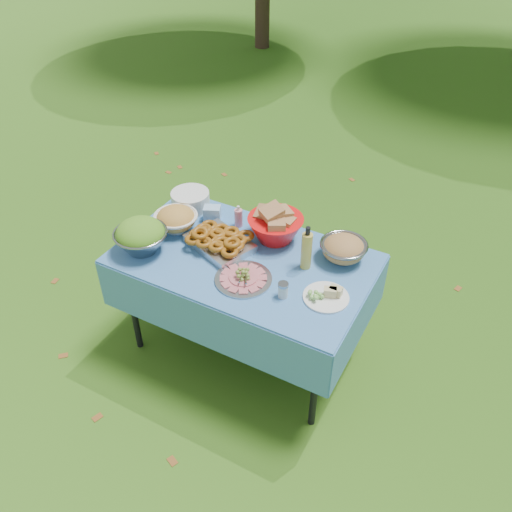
{
  "coord_description": "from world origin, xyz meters",
  "views": [
    {
      "loc": [
        1.22,
        -2.09,
        2.71
      ],
      "look_at": [
        0.08,
        0.0,
        0.8
      ],
      "focal_mm": 38.0,
      "sensor_mm": 36.0,
      "label": 1
    }
  ],
  "objects": [
    {
      "name": "wipes_box",
      "position": [
        -0.36,
        0.24,
        0.81
      ],
      "size": [
        0.13,
        0.11,
        0.09
      ],
      "primitive_type": "cube",
      "rotation": [
        0.0,
        0.0,
        0.42
      ],
      "color": "#98C7F3",
      "rests_on": "picnic_table"
    },
    {
      "name": "oil_bottle",
      "position": [
        0.35,
        0.1,
        0.9
      ],
      "size": [
        0.08,
        0.08,
        0.27
      ],
      "primitive_type": "cylinder",
      "rotation": [
        0.0,
        0.0,
        0.39
      ],
      "color": "gold",
      "rests_on": "picnic_table"
    },
    {
      "name": "salad_bowl",
      "position": [
        -0.55,
        -0.22,
        0.86
      ],
      "size": [
        0.34,
        0.34,
        0.2
      ],
      "primitive_type": null,
      "rotation": [
        0.0,
        0.0,
        -0.12
      ],
      "color": "gray",
      "rests_on": "picnic_table"
    },
    {
      "name": "cheese_plate",
      "position": [
        0.55,
        -0.09,
        0.79
      ],
      "size": [
        0.29,
        0.29,
        0.07
      ],
      "primitive_type": "cylinder",
      "rotation": [
        0.0,
        0.0,
        0.19
      ],
      "color": "white",
      "rests_on": "picnic_table"
    },
    {
      "name": "shaker",
      "position": [
        0.34,
        -0.18,
        0.81
      ],
      "size": [
        0.06,
        0.06,
        0.09
      ],
      "primitive_type": "cylinder",
      "rotation": [
        0.0,
        0.0,
        -0.14
      ],
      "color": "silver",
      "rests_on": "picnic_table"
    },
    {
      "name": "pasta_bowl_steel",
      "position": [
        0.5,
        0.27,
        0.83
      ],
      "size": [
        0.3,
        0.3,
        0.14
      ],
      "primitive_type": null,
      "rotation": [
        0.0,
        0.0,
        0.12
      ],
      "color": "gray",
      "rests_on": "picnic_table"
    },
    {
      "name": "plate_stack",
      "position": [
        -0.56,
        0.29,
        0.82
      ],
      "size": [
        0.27,
        0.27,
        0.11
      ],
      "primitive_type": "cylinder",
      "rotation": [
        0.0,
        0.0,
        0.12
      ],
      "color": "white",
      "rests_on": "picnic_table"
    },
    {
      "name": "fried_tray",
      "position": [
        -0.18,
        0.03,
        0.81
      ],
      "size": [
        0.45,
        0.38,
        0.09
      ],
      "primitive_type": "cube",
      "rotation": [
        0.0,
        0.0,
        -0.35
      ],
      "color": "#B9B9BE",
      "rests_on": "picnic_table"
    },
    {
      "name": "bread_bowl",
      "position": [
        0.07,
        0.25,
        0.87
      ],
      "size": [
        0.42,
        0.42,
        0.22
      ],
      "primitive_type": null,
      "rotation": [
        0.0,
        0.0,
        -0.3
      ],
      "color": "red",
      "rests_on": "picnic_table"
    },
    {
      "name": "ground",
      "position": [
        0.0,
        0.0,
        0.0
      ],
      "size": [
        80.0,
        80.0,
        0.0
      ],
      "primitive_type": "plane",
      "color": "#16370A",
      "rests_on": "ground"
    },
    {
      "name": "sanitizer_bottle",
      "position": [
        -0.18,
        0.26,
        0.83
      ],
      "size": [
        0.06,
        0.06,
        0.14
      ],
      "primitive_type": "cylinder",
      "rotation": [
        0.0,
        0.0,
        0.32
      ],
      "color": "pink",
      "rests_on": "picnic_table"
    },
    {
      "name": "pasta_bowl_white",
      "position": [
        -0.5,
        0.05,
        0.83
      ],
      "size": [
        0.32,
        0.32,
        0.15
      ],
      "primitive_type": null,
      "rotation": [
        0.0,
        0.0,
        -0.24
      ],
      "color": "white",
      "rests_on": "picnic_table"
    },
    {
      "name": "charcuterie_platter",
      "position": [
        0.09,
        -0.17,
        0.8
      ],
      "size": [
        0.42,
        0.42,
        0.07
      ],
      "primitive_type": "cylinder",
      "rotation": [
        0.0,
        0.0,
        0.42
      ],
      "color": "#A2A5A9",
      "rests_on": "picnic_table"
    },
    {
      "name": "picnic_table",
      "position": [
        0.0,
        0.0,
        0.38
      ],
      "size": [
        1.46,
        0.86,
        0.76
      ],
      "primitive_type": "cube",
      "color": "#79C2EA",
      "rests_on": "ground"
    }
  ]
}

